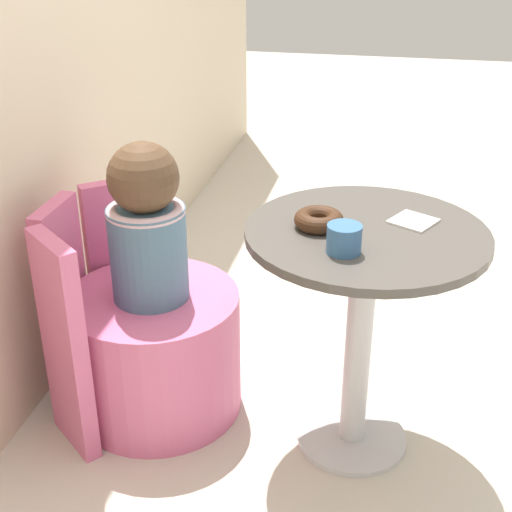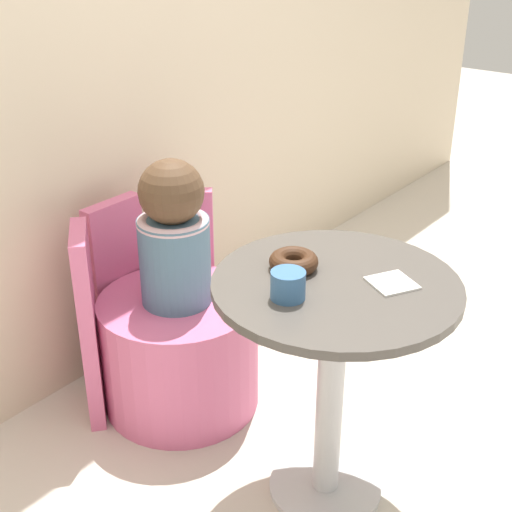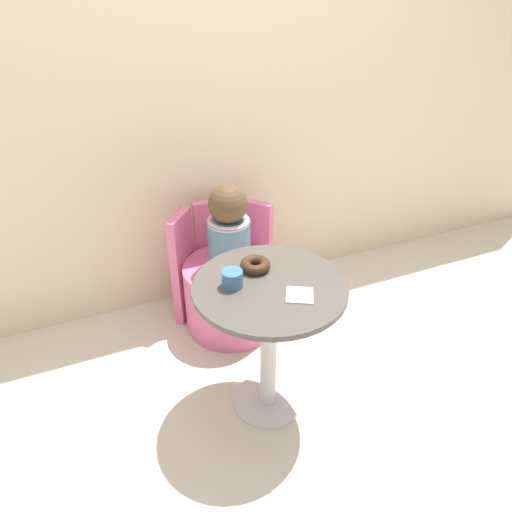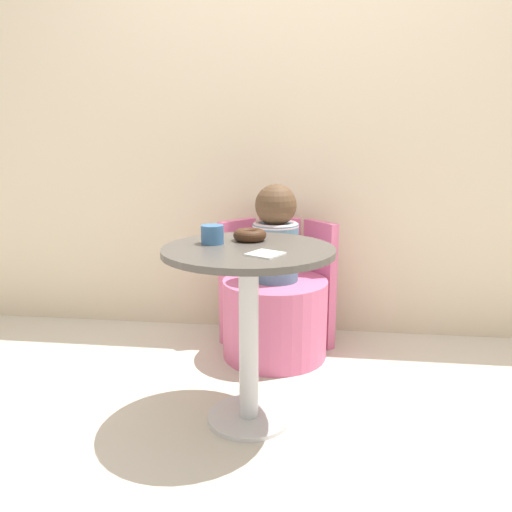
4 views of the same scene
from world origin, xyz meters
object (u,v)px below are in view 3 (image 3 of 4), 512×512
at_px(round_table, 269,318).
at_px(child_figure, 229,229).
at_px(tub_chair, 231,295).
at_px(cup, 232,279).
at_px(donut, 255,265).

distance_m(round_table, child_figure, 0.65).
bearing_deg(child_figure, tub_chair, 0.00).
distance_m(round_table, cup, 0.26).
relative_size(tub_chair, cup, 6.17).
xyz_separation_m(round_table, donut, (-0.01, 0.13, 0.20)).
xyz_separation_m(tub_chair, cup, (-0.19, -0.59, 0.54)).
bearing_deg(cup, round_table, -18.20).
xyz_separation_m(round_table, child_figure, (0.05, 0.63, 0.11)).
height_order(tub_chair, cup, cup).
bearing_deg(round_table, cup, 161.80).
height_order(round_table, donut, donut).
height_order(donut, cup, cup).
bearing_deg(round_table, child_figure, 85.74).
bearing_deg(donut, tub_chair, 83.30).
bearing_deg(tub_chair, child_figure, 180.00).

